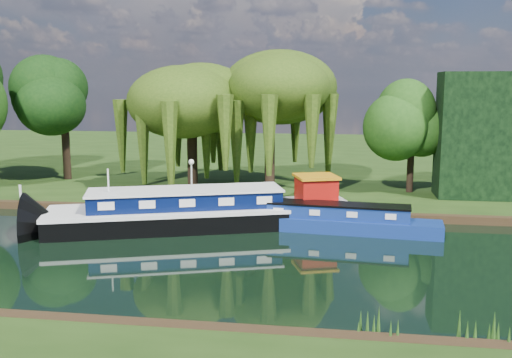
# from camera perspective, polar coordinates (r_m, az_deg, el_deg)

# --- Properties ---
(ground) EXTENTS (120.00, 120.00, 0.00)m
(ground) POSITION_cam_1_polar(r_m,az_deg,el_deg) (27.14, -13.19, -7.22)
(ground) COLOR black
(far_bank) EXTENTS (120.00, 52.00, 0.45)m
(far_bank) POSITION_cam_1_polar(r_m,az_deg,el_deg) (59.40, -1.06, 2.26)
(far_bank) COLOR black
(far_bank) RESTS_ON ground
(dutch_barge) EXTENTS (16.76, 8.86, 3.47)m
(dutch_barge) POSITION_cam_1_polar(r_m,az_deg,el_deg) (31.09, -5.09, -3.23)
(dutch_barge) COLOR black
(dutch_barge) RESTS_ON ground
(narrowboat) EXTENTS (11.12, 2.87, 1.60)m
(narrowboat) POSITION_cam_1_polar(r_m,az_deg,el_deg) (30.44, 7.85, -4.12)
(narrowboat) COLOR navy
(narrowboat) RESTS_ON ground
(willow_left) EXTENTS (6.81, 6.81, 8.16)m
(willow_left) POSITION_cam_1_polar(r_m,az_deg,el_deg) (39.40, -6.48, 7.51)
(willow_left) COLOR black
(willow_left) RESTS_ON far_bank
(willow_right) EXTENTS (7.13, 7.13, 8.68)m
(willow_right) POSITION_cam_1_polar(r_m,az_deg,el_deg) (38.99, 1.40, 8.15)
(willow_right) COLOR black
(willow_right) RESTS_ON far_bank
(tree_far_mid) EXTENTS (5.23, 5.23, 8.57)m
(tree_far_mid) POSITION_cam_1_polar(r_m,az_deg,el_deg) (45.84, -18.69, 7.32)
(tree_far_mid) COLOR black
(tree_far_mid) RESTS_ON far_bank
(tree_far_right) EXTENTS (3.97, 3.97, 6.49)m
(tree_far_right) POSITION_cam_1_polar(r_m,az_deg,el_deg) (39.56, 15.36, 5.15)
(tree_far_right) COLOR black
(tree_far_right) RESTS_ON far_bank
(conifer_hedge) EXTENTS (6.00, 3.00, 8.00)m
(conifer_hedge) POSITION_cam_1_polar(r_m,az_deg,el_deg) (39.32, 22.05, 4.07)
(conifer_hedge) COLOR black
(conifer_hedge) RESTS_ON far_bank
(lamppost) EXTENTS (0.36, 0.36, 2.56)m
(lamppost) POSITION_cam_1_polar(r_m,az_deg,el_deg) (36.22, -6.48, 1.06)
(lamppost) COLOR silver
(lamppost) RESTS_ON far_bank
(mooring_posts) EXTENTS (19.16, 0.16, 1.00)m
(mooring_posts) POSITION_cam_1_polar(r_m,az_deg,el_deg) (34.76, -8.92, -1.81)
(mooring_posts) COLOR silver
(mooring_posts) RESTS_ON far_bank
(reeds_near) EXTENTS (33.70, 1.50, 1.10)m
(reeds_near) POSITION_cam_1_polar(r_m,az_deg,el_deg) (18.24, -1.51, -13.54)
(reeds_near) COLOR #1C4312
(reeds_near) RESTS_ON ground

